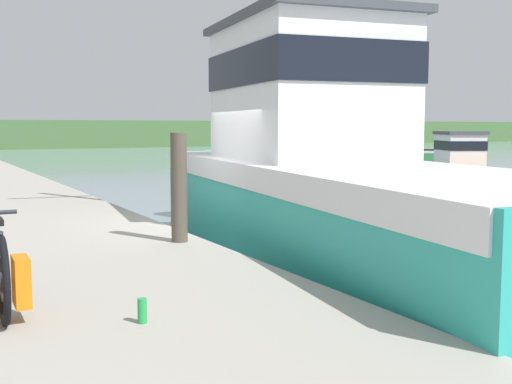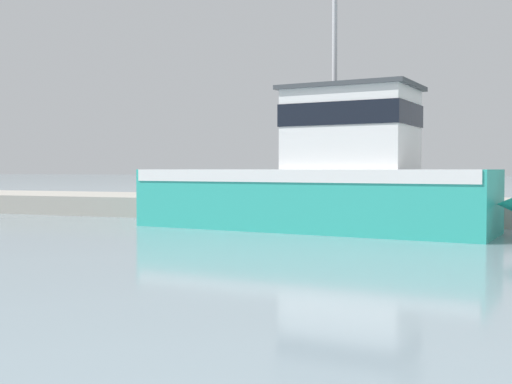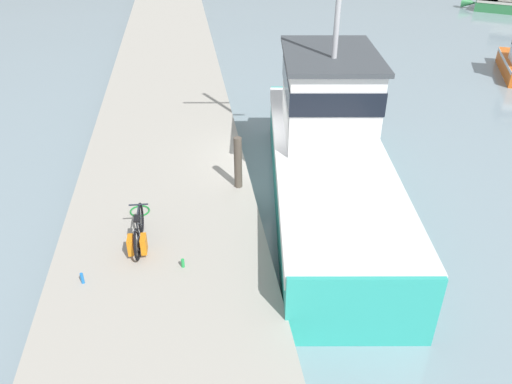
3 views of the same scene
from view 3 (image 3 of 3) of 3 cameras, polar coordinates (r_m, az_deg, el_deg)
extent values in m
plane|color=gray|center=(15.42, 2.45, 1.48)|extent=(320.00, 320.00, 0.00)
cube|color=#A39E93|center=(15.05, -10.31, 1.70)|extent=(4.79, 80.00, 0.71)
cube|color=teal|center=(13.82, 8.27, 1.41)|extent=(4.31, 10.43, 1.71)
cone|color=teal|center=(19.18, 6.01, 10.40)|extent=(1.87, 2.04, 1.63)
cube|color=white|center=(13.49, 8.49, 3.93)|extent=(4.34, 10.24, 0.34)
cube|color=white|center=(14.13, 8.22, 10.82)|extent=(2.76, 3.59, 2.16)
cube|color=black|center=(14.00, 8.34, 12.27)|extent=(2.82, 3.66, 0.60)
cube|color=#3D4247|center=(13.77, 8.59, 15.26)|extent=(2.98, 3.88, 0.12)
cone|color=#337F47|center=(42.55, 23.19, 19.28)|extent=(1.30, 1.24, 0.76)
torus|color=black|center=(11.21, -13.46, -5.86)|extent=(0.08, 0.72, 0.71)
torus|color=black|center=(12.05, -13.03, -2.88)|extent=(0.08, 0.72, 0.71)
cylinder|color=#232833|center=(11.39, -13.33, -5.67)|extent=(0.05, 0.35, 0.19)
cylinder|color=#232833|center=(11.46, -13.35, -4.26)|extent=(0.04, 0.14, 0.54)
cylinder|color=#232833|center=(11.27, -13.48, -4.43)|extent=(0.05, 0.47, 0.40)
cylinder|color=#232833|center=(11.68, -13.24, -3.53)|extent=(0.06, 0.66, 0.55)
cylinder|color=#232833|center=(11.57, -13.38, -2.30)|extent=(0.05, 0.54, 0.05)
cylinder|color=#232833|center=(11.92, -13.14, -2.26)|extent=(0.04, 0.10, 0.36)
cylinder|color=#232833|center=(11.77, -13.29, -1.42)|extent=(0.44, 0.05, 0.04)
cube|color=black|center=(11.31, -13.53, -2.97)|extent=(0.11, 0.24, 0.05)
cube|color=orange|center=(11.29, -14.12, -5.88)|extent=(0.13, 0.32, 0.39)
cube|color=orange|center=(11.25, -12.70, -5.82)|extent=(0.13, 0.32, 0.39)
cylinder|color=#51473D|center=(13.30, -2.07, 3.37)|extent=(0.21, 0.21, 1.46)
torus|color=#197A2D|center=(12.92, -13.13, -2.12)|extent=(0.50, 0.50, 0.04)
cylinder|color=blue|center=(11.01, -19.25, -9.29)|extent=(0.07, 0.07, 0.25)
cylinder|color=green|center=(10.93, -8.36, -8.05)|extent=(0.07, 0.07, 0.20)
camera|label=1|loc=(6.86, -22.75, -24.74)|focal=45.00mm
camera|label=2|loc=(27.54, 43.73, 10.40)|focal=45.00mm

